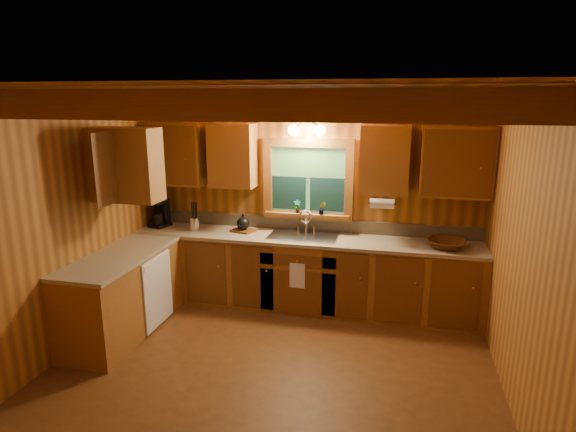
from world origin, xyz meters
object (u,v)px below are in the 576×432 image
(sink, at_px, (303,240))
(wicker_basket, at_px, (446,244))
(coffee_maker, at_px, (160,213))
(cutting_board, at_px, (243,231))

(sink, height_order, wicker_basket, sink)
(coffee_maker, relative_size, wicker_basket, 0.87)
(coffee_maker, bearing_deg, cutting_board, 15.89)
(cutting_board, xyz_separation_m, wicker_basket, (2.42, -0.13, 0.04))
(sink, xyz_separation_m, coffee_maker, (-1.91, 0.06, 0.22))
(sink, distance_m, coffee_maker, 1.93)
(cutting_board, height_order, wicker_basket, wicker_basket)
(cutting_board, relative_size, wicker_basket, 0.67)
(sink, height_order, cutting_board, sink)
(cutting_board, bearing_deg, sink, 15.44)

